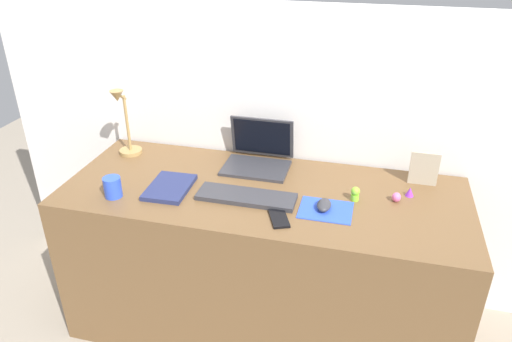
{
  "coord_description": "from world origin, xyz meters",
  "views": [
    {
      "loc": [
        0.41,
        -1.74,
        1.77
      ],
      "look_at": [
        -0.03,
        0.0,
        0.83
      ],
      "focal_mm": 33.92,
      "sensor_mm": 36.0,
      "label": 1
    }
  ],
  "objects_px": {
    "coffee_mug": "(113,187)",
    "toy_figurine_pink": "(396,197)",
    "keyboard": "(246,197)",
    "cell_phone": "(279,218)",
    "laptop": "(259,154)",
    "mouse": "(324,205)",
    "toy_figurine_lime": "(355,194)",
    "picture_frame": "(424,169)",
    "desk_lamp": "(125,124)",
    "toy_figurine_purple": "(410,192)",
    "notebook_pad": "(170,187)"
  },
  "relations": [
    {
      "from": "picture_frame",
      "to": "laptop",
      "type": "bearing_deg",
      "value": 179.49
    },
    {
      "from": "picture_frame",
      "to": "coffee_mug",
      "type": "distance_m",
      "value": 1.33
    },
    {
      "from": "mouse",
      "to": "coffee_mug",
      "type": "xyz_separation_m",
      "value": [
        -0.86,
        -0.11,
        0.02
      ]
    },
    {
      "from": "picture_frame",
      "to": "toy_figurine_purple",
      "type": "xyz_separation_m",
      "value": [
        -0.05,
        -0.12,
        -0.06
      ]
    },
    {
      "from": "mouse",
      "to": "notebook_pad",
      "type": "xyz_separation_m",
      "value": [
        -0.66,
        -0.0,
        -0.01
      ]
    },
    {
      "from": "laptop",
      "to": "toy_figurine_purple",
      "type": "bearing_deg",
      "value": -10.55
    },
    {
      "from": "laptop",
      "to": "notebook_pad",
      "type": "distance_m",
      "value": 0.45
    },
    {
      "from": "toy_figurine_pink",
      "to": "picture_frame",
      "type": "bearing_deg",
      "value": 59.09
    },
    {
      "from": "notebook_pad",
      "to": "toy_figurine_purple",
      "type": "distance_m",
      "value": 1.01
    },
    {
      "from": "mouse",
      "to": "cell_phone",
      "type": "bearing_deg",
      "value": -144.01
    },
    {
      "from": "mouse",
      "to": "notebook_pad",
      "type": "height_order",
      "value": "mouse"
    },
    {
      "from": "toy_figurine_pink",
      "to": "keyboard",
      "type": "bearing_deg",
      "value": -167.61
    },
    {
      "from": "picture_frame",
      "to": "toy_figurine_purple",
      "type": "bearing_deg",
      "value": -114.22
    },
    {
      "from": "cell_phone",
      "to": "toy_figurine_purple",
      "type": "distance_m",
      "value": 0.58
    },
    {
      "from": "laptop",
      "to": "toy_figurine_pink",
      "type": "distance_m",
      "value": 0.66
    },
    {
      "from": "toy_figurine_pink",
      "to": "toy_figurine_lime",
      "type": "relative_size",
      "value": 0.66
    },
    {
      "from": "desk_lamp",
      "to": "coffee_mug",
      "type": "relative_size",
      "value": 3.88
    },
    {
      "from": "picture_frame",
      "to": "coffee_mug",
      "type": "height_order",
      "value": "picture_frame"
    },
    {
      "from": "cell_phone",
      "to": "notebook_pad",
      "type": "xyz_separation_m",
      "value": [
        -0.5,
        0.11,
        0.01
      ]
    },
    {
      "from": "keyboard",
      "to": "cell_phone",
      "type": "height_order",
      "value": "keyboard"
    },
    {
      "from": "cell_phone",
      "to": "notebook_pad",
      "type": "distance_m",
      "value": 0.52
    },
    {
      "from": "picture_frame",
      "to": "cell_phone",
      "type": "bearing_deg",
      "value": -141.64
    },
    {
      "from": "coffee_mug",
      "to": "toy_figurine_purple",
      "type": "height_order",
      "value": "coffee_mug"
    },
    {
      "from": "toy_figurine_pink",
      "to": "toy_figurine_purple",
      "type": "xyz_separation_m",
      "value": [
        0.05,
        0.06,
        -0.0
      ]
    },
    {
      "from": "cell_phone",
      "to": "coffee_mug",
      "type": "height_order",
      "value": "coffee_mug"
    },
    {
      "from": "toy_figurine_pink",
      "to": "mouse",
      "type": "bearing_deg",
      "value": -154.09
    },
    {
      "from": "mouse",
      "to": "picture_frame",
      "type": "bearing_deg",
      "value": 39.28
    },
    {
      "from": "coffee_mug",
      "to": "toy_figurine_pink",
      "type": "xyz_separation_m",
      "value": [
        1.14,
        0.25,
        -0.02
      ]
    },
    {
      "from": "notebook_pad",
      "to": "picture_frame",
      "type": "distance_m",
      "value": 1.1
    },
    {
      "from": "mouse",
      "to": "notebook_pad",
      "type": "bearing_deg",
      "value": -179.87
    },
    {
      "from": "keyboard",
      "to": "picture_frame",
      "type": "height_order",
      "value": "picture_frame"
    },
    {
      "from": "notebook_pad",
      "to": "cell_phone",
      "type": "bearing_deg",
      "value": -14.62
    },
    {
      "from": "toy_figurine_pink",
      "to": "laptop",
      "type": "bearing_deg",
      "value": 163.32
    },
    {
      "from": "mouse",
      "to": "toy_figurine_pink",
      "type": "xyz_separation_m",
      "value": [
        0.28,
        0.14,
        -0.0
      ]
    },
    {
      "from": "cell_phone",
      "to": "toy_figurine_purple",
      "type": "bearing_deg",
      "value": 9.42
    },
    {
      "from": "laptop",
      "to": "toy_figurine_lime",
      "type": "distance_m",
      "value": 0.51
    },
    {
      "from": "notebook_pad",
      "to": "desk_lamp",
      "type": "bearing_deg",
      "value": 139.48
    },
    {
      "from": "toy_figurine_pink",
      "to": "toy_figurine_purple",
      "type": "bearing_deg",
      "value": 48.25
    },
    {
      "from": "cell_phone",
      "to": "coffee_mug",
      "type": "relative_size",
      "value": 1.46
    },
    {
      "from": "desk_lamp",
      "to": "toy_figurine_pink",
      "type": "xyz_separation_m",
      "value": [
        1.27,
        -0.13,
        -0.14
      ]
    },
    {
      "from": "cell_phone",
      "to": "laptop",
      "type": "bearing_deg",
      "value": 90.57
    },
    {
      "from": "notebook_pad",
      "to": "toy_figurine_lime",
      "type": "distance_m",
      "value": 0.78
    },
    {
      "from": "desk_lamp",
      "to": "picture_frame",
      "type": "xyz_separation_m",
      "value": [
        1.38,
        0.05,
        -0.09
      ]
    },
    {
      "from": "keyboard",
      "to": "toy_figurine_lime",
      "type": "distance_m",
      "value": 0.45
    },
    {
      "from": "coffee_mug",
      "to": "toy_figurine_purple",
      "type": "distance_m",
      "value": 1.24
    },
    {
      "from": "keyboard",
      "to": "cell_phone",
      "type": "relative_size",
      "value": 3.2
    },
    {
      "from": "mouse",
      "to": "toy_figurine_lime",
      "type": "bearing_deg",
      "value": 42.36
    },
    {
      "from": "laptop",
      "to": "desk_lamp",
      "type": "height_order",
      "value": "desk_lamp"
    },
    {
      "from": "picture_frame",
      "to": "notebook_pad",
      "type": "bearing_deg",
      "value": -163.1
    },
    {
      "from": "coffee_mug",
      "to": "keyboard",
      "type": "bearing_deg",
      "value": 12.19
    }
  ]
}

